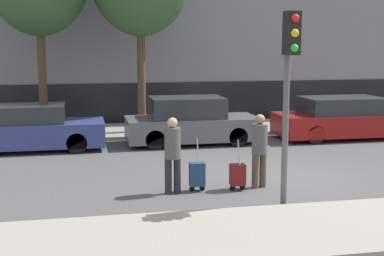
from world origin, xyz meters
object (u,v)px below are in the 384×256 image
object	(u,v)px
pedestrian_right	(260,146)
traffic_light	(289,70)
pedestrian_left	(173,151)
trolley_left	(197,174)
trolley_right	(238,175)
parked_car_2	(345,119)
parked_car_1	(191,122)
parked_car_0	(29,129)

from	to	relation	value
pedestrian_right	traffic_light	world-z (taller)	traffic_light
pedestrian_left	trolley_left	xyz separation A→B (m)	(0.55, 0.07, -0.55)
pedestrian_left	trolley_right	bearing A→B (deg)	170.18
parked_car_2	trolley_left	distance (m)	8.18
parked_car_1	trolley_right	distance (m)	5.55
trolley_right	parked_car_0	bearing A→B (deg)	131.58
trolley_left	traffic_light	world-z (taller)	traffic_light
parked_car_1	pedestrian_right	distance (m)	5.42
parked_car_1	pedestrian_left	distance (m)	5.69
pedestrian_left	trolley_right	size ratio (longest dim) A/B	1.46
parked_car_1	trolley_left	world-z (taller)	parked_car_1
parked_car_0	pedestrian_left	bearing A→B (deg)	-57.65
parked_car_0	trolley_right	distance (m)	7.29
trolley_right	pedestrian_left	bearing A→B (deg)	177.82
parked_car_0	pedestrian_right	bearing A→B (deg)	-44.70
traffic_light	pedestrian_left	bearing A→B (deg)	144.15
pedestrian_right	trolley_right	distance (m)	0.80
trolley_left	trolley_right	distance (m)	0.88
traffic_light	trolley_left	bearing A→B (deg)	133.68
pedestrian_left	traffic_light	size ratio (longest dim) A/B	0.44
parked_car_2	pedestrian_left	distance (m)	8.64
parked_car_0	pedestrian_right	size ratio (longest dim) A/B	2.63
trolley_right	traffic_light	bearing A→B (deg)	-67.69
parked_car_1	pedestrian_right	world-z (taller)	pedestrian_right
parked_car_0	pedestrian_left	xyz separation A→B (m)	(3.42, -5.40, 0.29)
pedestrian_right	traffic_light	xyz separation A→B (m)	(0.03, -1.52, 1.75)
parked_car_1	pedestrian_left	world-z (taller)	pedestrian_left
pedestrian_right	pedestrian_left	bearing A→B (deg)	168.05
parked_car_1	trolley_left	bearing A→B (deg)	-99.90
trolley_left	parked_car_2	bearing A→B (deg)	40.72
parked_car_0	trolley_right	world-z (taller)	parked_car_0
parked_car_1	trolley_right	xyz separation A→B (m)	(-0.07, -5.54, -0.33)
parked_car_1	pedestrian_right	xyz separation A→B (m)	(0.46, -5.40, 0.24)
pedestrian_left	traffic_light	bearing A→B (deg)	136.51
parked_car_0	pedestrian_right	distance (m)	7.56
parked_car_1	parked_car_2	world-z (taller)	parked_car_1
parked_car_2	traffic_light	xyz separation A→B (m)	(-4.76, -6.84, 2.03)
traffic_light	parked_car_0	bearing A→B (deg)	128.34
trolley_left	pedestrian_right	xyz separation A→B (m)	(1.40, 0.01, 0.55)
trolley_right	traffic_light	world-z (taller)	traffic_light
parked_car_0	parked_car_2	bearing A→B (deg)	0.04
trolley_left	parked_car_0	bearing A→B (deg)	126.67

